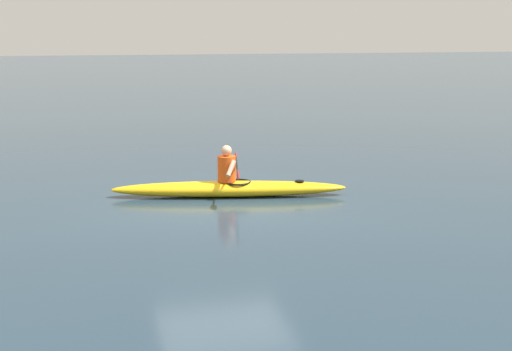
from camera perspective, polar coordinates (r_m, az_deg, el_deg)
ground_plane at (r=13.25m, az=-2.69°, el=-2.48°), size 160.00×160.00×0.00m
kayak at (r=13.97m, az=-2.17°, el=-1.07°), size 4.69×1.49×0.30m
kayaker at (r=13.88m, az=-2.30°, el=0.75°), size 0.62×2.29×0.72m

